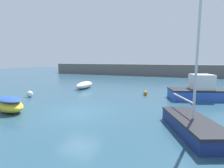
{
  "coord_description": "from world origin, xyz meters",
  "views": [
    {
      "loc": [
        6.09,
        -9.75,
        3.46
      ],
      "look_at": [
        -1.7,
        10.68,
        0.43
      ],
      "focal_mm": 28.0,
      "sensor_mm": 36.0,
      "label": 1
    }
  ],
  "objects": [
    {
      "name": "mooring_buoy_white",
      "position": [
        -6.85,
        2.52,
        0.29
      ],
      "size": [
        0.58,
        0.58,
        0.58
      ],
      "primitive_type": "sphere",
      "color": "white",
      "rests_on": "ground_plane"
    },
    {
      "name": "mooring_buoy_orange",
      "position": [
        3.13,
        7.28,
        0.21
      ],
      "size": [
        0.42,
        0.42,
        0.42
      ],
      "primitive_type": "sphere",
      "color": "orange",
      "rests_on": "ground_plane"
    },
    {
      "name": "sailboat_tall_mast",
      "position": [
        6.84,
        -0.97,
        0.41
      ],
      "size": [
        3.08,
        4.58,
        6.66
      ],
      "rotation": [
        0.0,
        0.0,
        5.1
      ],
      "color": "navy",
      "rests_on": "ground_plane"
    },
    {
      "name": "rowboat_with_red_cover",
      "position": [
        -4.4,
        -1.55,
        0.48
      ],
      "size": [
        3.05,
        2.19,
        0.96
      ],
      "rotation": [
        0.0,
        0.0,
        2.81
      ],
      "color": "yellow",
      "rests_on": "ground_plane"
    },
    {
      "name": "open_tender_yellow",
      "position": [
        -4.62,
        8.84,
        0.4
      ],
      "size": [
        1.38,
        3.51,
        0.81
      ],
      "rotation": [
        0.0,
        0.0,
        1.61
      ],
      "color": "white",
      "rests_on": "ground_plane"
    },
    {
      "name": "motorboat_grey_hull",
      "position": [
        7.79,
        7.15,
        0.78
      ],
      "size": [
        5.1,
        3.52,
        2.21
      ],
      "rotation": [
        0.0,
        0.0,
        3.46
      ],
      "color": "#2D56B7",
      "rests_on": "ground_plane"
    },
    {
      "name": "harbor_breakwater",
      "position": [
        0.0,
        29.83,
        1.23
      ],
      "size": [
        47.04,
        3.29,
        2.47
      ],
      "primitive_type": "cube",
      "color": "#66605B",
      "rests_on": "ground_plane"
    },
    {
      "name": "ground_plane",
      "position": [
        0.0,
        0.0,
        -0.1
      ],
      "size": [
        120.0,
        120.0,
        0.2
      ],
      "primitive_type": "cube",
      "color": "#284C60"
    }
  ]
}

